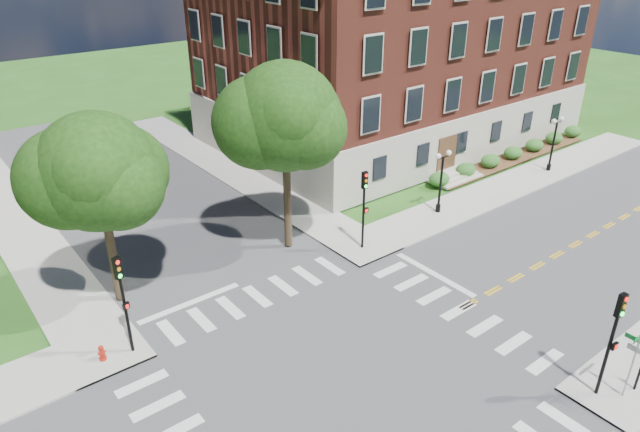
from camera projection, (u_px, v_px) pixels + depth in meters
ground at (348, 373)px, 24.29m from camera, size 160.00×160.00×0.00m
road_ew at (348, 373)px, 24.29m from camera, size 90.00×12.00×0.01m
road_ns at (348, 373)px, 24.29m from camera, size 12.00×90.00×0.01m
sidewalk_ne at (370, 177)px, 43.57m from camera, size 34.00×34.00×0.12m
crosswalk_east at (458, 311)px, 28.27m from camera, size 2.20×10.20×0.02m
stop_bar_east at (434, 274)px, 31.26m from camera, size 0.40×5.50×0.00m
main_building at (395, 41)px, 49.29m from camera, size 30.60×22.40×16.50m
shrub_row at (512, 160)px, 46.80m from camera, size 18.00×2.00×1.30m
tree_c at (97, 172)px, 25.99m from camera, size 5.57×5.57×9.71m
tree_d at (285, 117)px, 30.48m from camera, size 5.96×5.96×10.84m
traffic_signal_se at (614, 332)px, 21.69m from camera, size 0.34×0.38×4.80m
traffic_signal_ne at (364, 200)px, 32.33m from camera, size 0.35×0.39×4.80m
traffic_signal_nw at (123, 293)px, 24.03m from camera, size 0.38×0.45×4.80m
twin_lamp_west at (441, 178)px, 36.91m from camera, size 1.36×0.36×4.23m
twin_lamp_east at (554, 141)px, 43.53m from camera, size 1.36×0.36×4.23m
street_sign_pole at (636, 353)px, 21.95m from camera, size 1.10×1.10×3.10m
push_button_post at (639, 376)px, 22.94m from camera, size 0.14×0.21×1.20m
fire_hydrant at (102, 353)px, 24.71m from camera, size 0.35×0.35×0.75m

